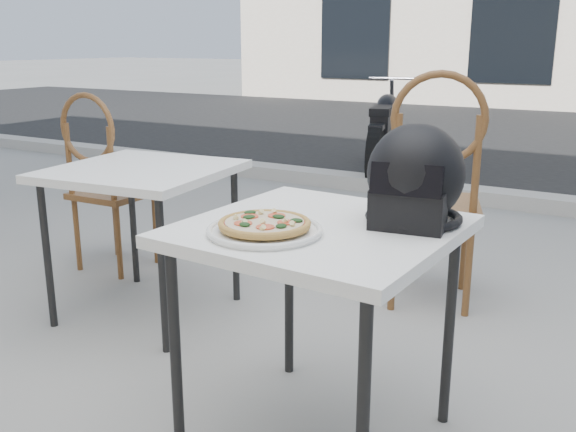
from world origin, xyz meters
The scene contains 11 objects.
ground centered at (0.00, 0.00, 0.00)m, with size 80.00×80.00×0.00m, color #97968F.
street_asphalt centered at (0.00, 7.00, 0.00)m, with size 30.00×8.00×0.00m, color black.
curb centered at (0.00, 3.00, 0.06)m, with size 30.00×0.25×0.12m, color #AAA79F.
cafe_table_main centered at (0.11, -0.56, 0.68)m, with size 0.82×0.82×0.74m.
plate centered at (0.02, -0.73, 0.75)m, with size 0.36×0.36×0.02m.
pizza centered at (0.02, -0.73, 0.78)m, with size 0.29×0.29×0.03m.
helmet centered at (0.35, -0.39, 0.88)m, with size 0.34×0.35×0.31m.
cafe_chair_main centered at (0.08, 0.72, 0.65)m, with size 0.56×0.56×1.17m.
cafe_table_side centered at (-1.08, -0.06, 0.66)m, with size 0.84×0.84×0.73m.
cafe_chair_side centered at (-1.69, 0.29, 0.57)m, with size 0.41×0.41×1.03m.
motorcycle centered at (-1.40, 3.79, 0.41)m, with size 0.65×1.84×0.93m.
Camera 1 is at (0.98, -2.25, 1.29)m, focal length 40.00 mm.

